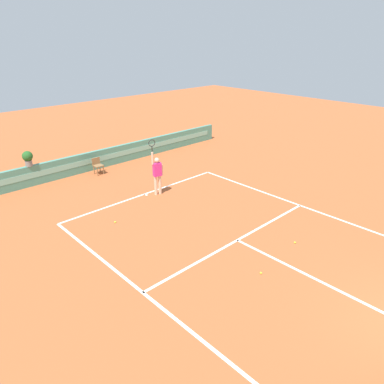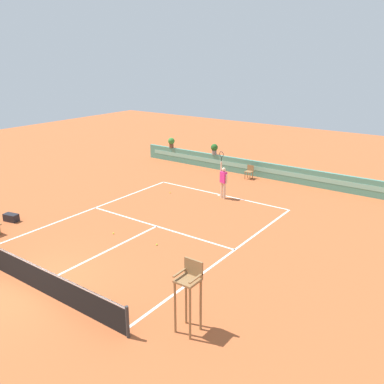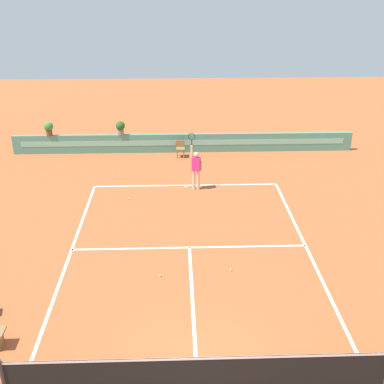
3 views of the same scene
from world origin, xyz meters
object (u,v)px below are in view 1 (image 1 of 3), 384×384
(ball_kid_chair, at_px, (98,165))
(potted_plant_left, at_px, (28,158))
(tennis_player, at_px, (157,173))
(tennis_ball_near_baseline, at_px, (115,222))
(tennis_ball_by_sideline, at_px, (295,243))
(tennis_ball_mid_court, at_px, (261,273))

(ball_kid_chair, bearing_deg, potted_plant_left, 166.79)
(tennis_player, distance_m, tennis_ball_near_baseline, 3.22)
(tennis_ball_by_sideline, distance_m, potted_plant_left, 12.47)
(tennis_ball_by_sideline, xyz_separation_m, potted_plant_left, (-4.60, 11.50, 1.38))
(ball_kid_chair, xyz_separation_m, tennis_player, (0.63, -4.20, 0.57))
(ball_kid_chair, xyz_separation_m, potted_plant_left, (-3.12, 0.73, 0.93))
(tennis_ball_near_baseline, bearing_deg, potted_plant_left, 98.22)
(tennis_player, xyz_separation_m, potted_plant_left, (-3.75, 4.93, 0.36))
(ball_kid_chair, relative_size, tennis_ball_near_baseline, 12.50)
(tennis_ball_mid_court, bearing_deg, tennis_ball_near_baseline, 104.17)
(tennis_player, distance_m, tennis_ball_mid_court, 7.04)
(ball_kid_chair, relative_size, tennis_player, 0.33)
(tennis_player, relative_size, tennis_ball_by_sideline, 38.01)
(tennis_player, distance_m, potted_plant_left, 6.20)
(tennis_ball_mid_court, height_order, potted_plant_left, potted_plant_left)
(potted_plant_left, bearing_deg, ball_kid_chair, -13.21)
(tennis_player, height_order, tennis_ball_by_sideline, tennis_player)
(tennis_player, height_order, tennis_ball_near_baseline, tennis_player)
(ball_kid_chair, bearing_deg, tennis_ball_near_baseline, -113.53)
(ball_kid_chair, height_order, tennis_ball_mid_court, ball_kid_chair)
(tennis_player, distance_m, tennis_ball_by_sideline, 6.71)
(tennis_ball_mid_court, bearing_deg, tennis_player, 78.20)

